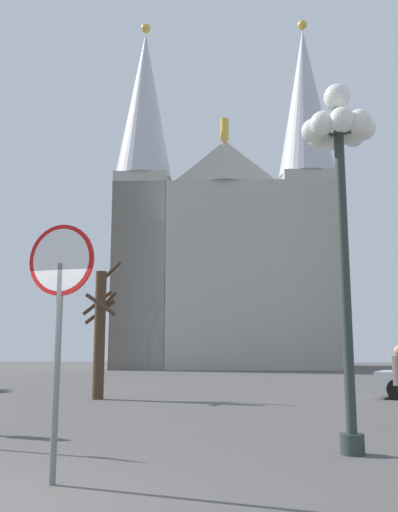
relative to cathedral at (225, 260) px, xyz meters
name	(u,v)px	position (x,y,z in m)	size (l,w,h in m)	color
cathedral	(225,260)	(0.00, 0.00, 0.00)	(18.35, 14.99, 28.66)	#ADA89E
stop_sign	(60,295)	(0.70, -39.39, -6.78)	(0.88, 0.20, 3.07)	slate
street_lamp	(340,167)	(4.44, -37.11, -4.52)	(1.20, 1.20, 5.86)	#2D3833
bare_tree	(100,329)	(-2.00, -28.74, -6.81)	(1.30, 1.31, 4.36)	#473323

